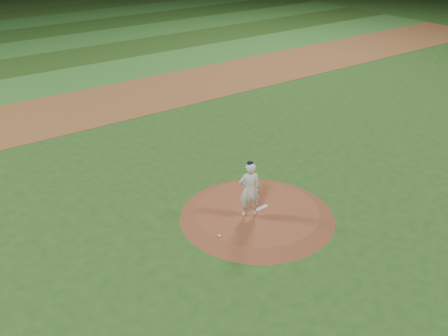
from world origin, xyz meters
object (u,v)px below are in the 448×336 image
at_px(pitchers_mound, 257,213).
at_px(pitching_rubber, 261,208).
at_px(rosin_bag, 220,236).
at_px(pitcher_on_mound, 250,189).

xyz_separation_m(pitchers_mound, pitching_rubber, (0.21, 0.02, 0.14)).
xyz_separation_m(rosin_bag, pitcher_on_mound, (1.58, 0.46, 1.00)).
relative_size(pitching_rubber, rosin_bag, 4.84).
height_order(pitching_rubber, pitcher_on_mound, pitcher_on_mound).
bearing_deg(rosin_bag, pitchers_mound, 14.67).
relative_size(pitchers_mound, rosin_bag, 46.81).
height_order(pitching_rubber, rosin_bag, rosin_bag).
bearing_deg(pitchers_mound, pitcher_on_mound, -171.71).
relative_size(pitchers_mound, pitcher_on_mound, 2.62).
bearing_deg(pitching_rubber, rosin_bag, -170.57).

